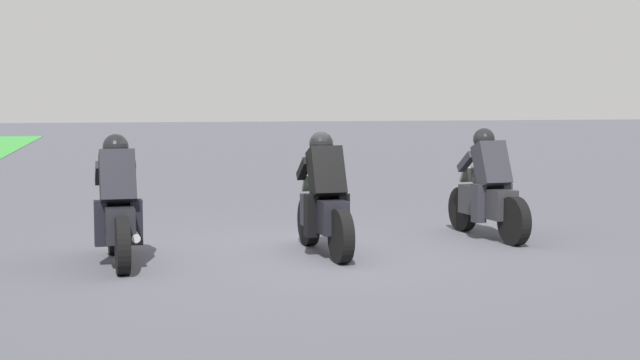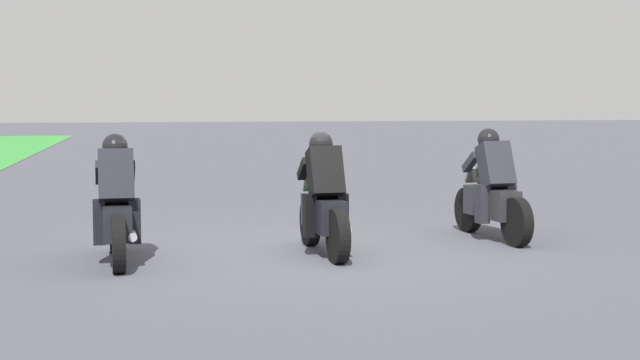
% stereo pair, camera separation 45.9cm
% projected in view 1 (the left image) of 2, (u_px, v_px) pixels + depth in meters
% --- Properties ---
extents(ground_plane, '(120.00, 120.00, 0.00)m').
position_uv_depth(ground_plane, '(316.00, 253.00, 11.65)').
color(ground_plane, '#474851').
extents(rider_lane_a, '(2.04, 0.58, 1.51)m').
position_uv_depth(rider_lane_a, '(488.00, 193.00, 12.82)').
color(rider_lane_a, black).
rests_on(rider_lane_a, ground_plane).
extents(rider_lane_b, '(2.04, 0.55, 1.51)m').
position_uv_depth(rider_lane_b, '(324.00, 204.00, 11.52)').
color(rider_lane_b, black).
rests_on(rider_lane_b, ground_plane).
extents(rider_lane_c, '(2.04, 0.55, 1.51)m').
position_uv_depth(rider_lane_c, '(118.00, 211.00, 10.83)').
color(rider_lane_c, black).
rests_on(rider_lane_c, ground_plane).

